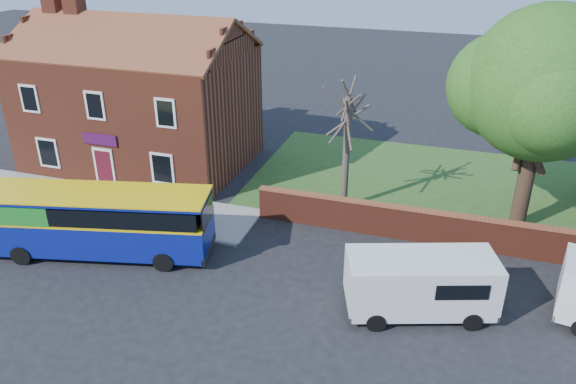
% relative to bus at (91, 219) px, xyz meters
% --- Properties ---
extents(ground, '(120.00, 120.00, 0.00)m').
position_rel_bus_xyz_m(ground, '(3.67, -1.70, -1.65)').
color(ground, black).
rests_on(ground, ground).
extents(pavement, '(18.00, 3.50, 0.12)m').
position_rel_bus_xyz_m(pavement, '(-3.33, 4.05, -1.59)').
color(pavement, gray).
rests_on(pavement, ground).
extents(kerb, '(18.00, 0.15, 0.14)m').
position_rel_bus_xyz_m(kerb, '(-3.33, 2.30, -1.58)').
color(kerb, slate).
rests_on(kerb, ground).
extents(grass_strip, '(26.00, 12.00, 0.04)m').
position_rel_bus_xyz_m(grass_strip, '(16.67, 11.30, -1.63)').
color(grass_strip, '#426B28').
rests_on(grass_strip, ground).
extents(shop_building, '(12.30, 8.13, 10.50)m').
position_rel_bus_xyz_m(shop_building, '(-3.36, 9.80, 1.76)').
color(shop_building, brown).
rests_on(shop_building, ground).
extents(boundary_wall, '(22.00, 0.38, 1.60)m').
position_rel_bus_xyz_m(boundary_wall, '(16.67, 5.30, -0.84)').
color(boundary_wall, maroon).
rests_on(boundary_wall, ground).
extents(bus, '(9.82, 4.50, 2.90)m').
position_rel_bus_xyz_m(bus, '(0.00, 0.00, 0.00)').
color(bus, navy).
rests_on(bus, ground).
extents(van_near, '(5.70, 3.69, 2.33)m').
position_rel_bus_xyz_m(van_near, '(13.76, 0.11, -0.35)').
color(van_near, white).
rests_on(van_near, ground).
extents(large_tree, '(8.34, 6.60, 10.17)m').
position_rel_bus_xyz_m(large_tree, '(17.58, 8.21, 5.01)').
color(large_tree, black).
rests_on(large_tree, ground).
extents(bare_tree, '(2.35, 2.80, 6.27)m').
position_rel_bus_xyz_m(bare_tree, '(9.31, 7.43, 1.57)').
color(bare_tree, '#4C4238').
rests_on(bare_tree, ground).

